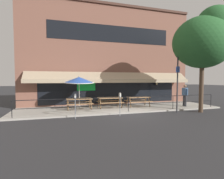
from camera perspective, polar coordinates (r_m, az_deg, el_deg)
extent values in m
plane|color=#2D2D30|center=(11.49, 5.93, -7.86)|extent=(120.00, 120.00, 0.00)
cube|color=#ADA89E|center=(13.32, 2.59, -6.10)|extent=(15.00, 4.00, 0.10)
cube|color=brown|center=(15.42, -0.19, 10.78)|extent=(15.00, 0.50, 8.47)
cube|color=black|center=(15.54, 0.10, 17.74)|extent=(10.50, 0.02, 1.40)
cube|color=#4C3027|center=(16.51, -0.13, 25.90)|extent=(15.00, 0.62, 0.20)
cube|color=black|center=(15.06, 0.10, -0.05)|extent=(12.00, 0.02, 2.30)
cube|color=#19D84C|center=(14.53, -8.40, 0.99)|extent=(1.50, 0.02, 0.70)
cube|color=tan|center=(14.52, 0.71, 4.37)|extent=(13.80, 0.92, 0.70)
cube|color=tan|center=(14.03, 1.34, 2.78)|extent=(13.80, 0.08, 0.28)
cube|color=black|center=(16.59, 14.01, 2.51)|extent=(0.04, 0.28, 0.04)
cube|color=black|center=(16.48, 14.25, 1.87)|extent=(0.18, 0.18, 0.28)
cube|color=beige|center=(16.48, 14.25, 1.87)|extent=(0.13, 0.19, 0.20)
cylinder|color=black|center=(11.12, -29.92, -5.63)|extent=(0.04, 0.04, 0.95)
cylinder|color=black|center=(10.86, -11.82, -5.47)|extent=(0.04, 0.04, 0.95)
cylinder|color=black|center=(11.67, 5.37, -4.82)|extent=(0.04, 0.04, 0.95)
cylinder|color=black|center=(13.34, 19.26, -3.98)|extent=(0.04, 0.04, 0.95)
cylinder|color=black|center=(15.62, 29.58, -3.20)|extent=(0.04, 0.04, 0.95)
cube|color=black|center=(11.61, 5.39, -2.50)|extent=(13.80, 0.04, 0.04)
cube|color=black|center=(11.67, 5.37, -4.82)|extent=(13.80, 0.03, 0.03)
cube|color=#997047|center=(12.68, -10.64, -3.01)|extent=(1.80, 0.80, 0.05)
cube|color=#997047|center=(12.15, -10.33, -4.71)|extent=(1.80, 0.26, 0.04)
cube|color=#997047|center=(13.29, -10.90, -4.04)|extent=(1.80, 0.26, 0.04)
cylinder|color=brown|center=(12.52, -6.81, -4.77)|extent=(0.07, 0.30, 0.73)
cylinder|color=brown|center=(13.15, -7.30, -4.39)|extent=(0.07, 0.30, 0.73)
cylinder|color=brown|center=(12.35, -14.17, -4.95)|extent=(0.07, 0.30, 0.73)
cylinder|color=brown|center=(12.98, -14.30, -4.56)|extent=(0.07, 0.30, 0.73)
cube|color=#997047|center=(13.14, -0.73, -2.75)|extent=(1.80, 0.80, 0.05)
cube|color=#997047|center=(12.62, 0.00, -4.36)|extent=(1.80, 0.26, 0.04)
cube|color=#997047|center=(13.73, -1.40, -3.75)|extent=(1.80, 0.26, 0.04)
cylinder|color=brown|center=(13.13, 3.02, -4.38)|extent=(0.07, 0.30, 0.73)
cylinder|color=brown|center=(13.72, 2.12, -4.05)|extent=(0.07, 0.30, 0.73)
cylinder|color=brown|center=(12.68, -3.82, -4.65)|extent=(0.07, 0.30, 0.73)
cylinder|color=brown|center=(13.30, -4.44, -4.29)|extent=(0.07, 0.30, 0.73)
cube|color=#997047|center=(13.81, 8.55, -2.49)|extent=(1.80, 0.80, 0.05)
cube|color=#997047|center=(13.32, 9.61, -4.01)|extent=(1.80, 0.26, 0.04)
cube|color=#997047|center=(14.36, 7.55, -3.47)|extent=(1.80, 0.26, 0.04)
cylinder|color=brown|center=(13.93, 12.08, -4.01)|extent=(0.07, 0.30, 0.73)
cylinder|color=brown|center=(14.49, 10.86, -3.72)|extent=(0.07, 0.30, 0.73)
cylinder|color=brown|center=(13.24, 5.99, -4.33)|extent=(0.07, 0.30, 0.73)
cylinder|color=brown|center=(13.82, 4.96, -4.01)|extent=(0.07, 0.30, 0.73)
cylinder|color=#B7B2A8|center=(12.65, -10.66, -1.17)|extent=(0.04, 0.04, 2.30)
cone|color=#2D56B7|center=(12.61, -10.71, 3.14)|extent=(2.10, 2.12, 0.53)
cylinder|color=white|center=(12.61, -10.70, 2.28)|extent=(2.14, 2.14, 0.17)
sphere|color=#B7B2A8|center=(12.62, -10.72, 4.23)|extent=(0.07, 0.07, 0.07)
cylinder|color=#333338|center=(15.15, 22.39, -3.38)|extent=(0.15, 0.15, 0.86)
cylinder|color=#333338|center=(15.01, 22.90, -3.45)|extent=(0.15, 0.15, 0.86)
cube|color=#4C709E|center=(15.02, 22.70, -0.64)|extent=(0.26, 0.41, 0.60)
cylinder|color=#4C709E|center=(15.21, 22.04, -0.70)|extent=(0.10, 0.10, 0.54)
cylinder|color=#4C709E|center=(14.83, 23.37, -0.82)|extent=(0.10, 0.10, 0.54)
sphere|color=#9E7051|center=(15.00, 22.74, 1.03)|extent=(0.22, 0.22, 0.22)
cylinder|color=gray|center=(10.07, -11.93, -6.15)|extent=(0.04, 0.04, 1.15)
cylinder|color=#4C4C51|center=(9.99, -11.98, -2.32)|extent=(0.15, 0.15, 0.20)
sphere|color=#4C4C51|center=(9.98, -11.99, -1.75)|extent=(0.14, 0.14, 0.14)
cube|color=silver|center=(9.90, -11.94, -2.31)|extent=(0.08, 0.01, 0.13)
cylinder|color=gray|center=(10.58, 2.60, -5.63)|extent=(0.04, 0.04, 1.15)
cylinder|color=gray|center=(10.50, 2.61, -1.99)|extent=(0.15, 0.15, 0.20)
sphere|color=gray|center=(10.49, 2.61, -1.45)|extent=(0.14, 0.14, 0.14)
cube|color=silver|center=(10.42, 2.76, -1.97)|extent=(0.08, 0.01, 0.13)
cylinder|color=#2D2D33|center=(12.51, 20.58, 2.10)|extent=(0.09, 0.09, 4.01)
cube|color=blue|center=(12.52, 20.71, 6.14)|extent=(0.28, 0.02, 0.40)
cylinder|color=brown|center=(13.20, 27.14, 0.62)|extent=(0.28, 0.28, 3.37)
ellipsoid|color=#28602D|center=(13.42, 27.47, 13.44)|extent=(3.98, 3.59, 3.39)
ellipsoid|color=#28602D|center=(13.83, 30.68, 18.12)|extent=(2.39, 2.19, 2.19)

